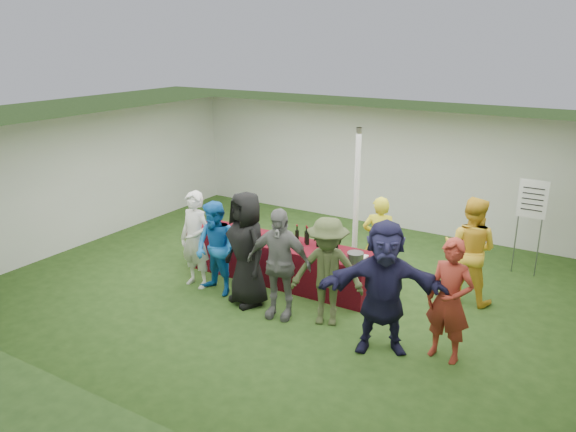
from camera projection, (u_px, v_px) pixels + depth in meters
The scene contains 18 objects.
ground at pixel (299, 287), 9.89m from camera, with size 60.00×60.00×0.00m, color #284719.
tent at pixel (356, 202), 10.21m from camera, with size 10.00×10.00×10.00m.
serving_table at pixel (279, 260), 10.08m from camera, with size 3.60×0.80×0.75m, color maroon.
wine_bottles at pixel (317, 239), 9.70m from camera, with size 0.82×0.15×0.32m.
wine_glasses at pixel (249, 235), 9.96m from camera, with size 2.77×0.14×0.16m.
water_bottle at pixel (285, 235), 9.96m from camera, with size 0.07×0.07×0.23m.
bar_towel at pixel (359, 256), 9.24m from camera, with size 0.25×0.18×0.03m, color white.
dump_bucket at pixel (355, 258), 8.97m from camera, with size 0.27×0.27×0.18m, color slate.
wine_list_sign at pixel (532, 206), 10.05m from camera, with size 0.50×0.03×1.80m.
staff_pourer at pixel (379, 241), 9.80m from camera, with size 0.59×0.39×1.62m, color yellow.
staff_back at pixel (470, 250), 9.15m from camera, with size 0.87×0.68×1.80m, color yellow.
customer_0 at pixel (195, 240), 9.71m from camera, with size 0.63×0.41×1.72m, color silver.
customer_1 at pixel (216, 249), 9.43m from camera, with size 0.79×0.61×1.62m, color blue.
customer_2 at pixel (247, 249), 9.05m from camera, with size 0.93×0.61×1.90m, color black.
customer_3 at pixel (279, 263), 8.63m from camera, with size 1.04×0.43×1.78m, color slate.
customer_4 at pixel (327, 272), 8.41m from camera, with size 1.10×0.63×1.71m, color #3F4826.
customer_5 at pixel (384, 287), 7.66m from camera, with size 1.77×0.56×1.91m, color #1B1A3B.
customer_6 at pixel (449, 301), 7.47m from camera, with size 0.63×0.41×1.73m, color maroon.
Camera 1 is at (4.53, -7.81, 4.23)m, focal length 35.00 mm.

